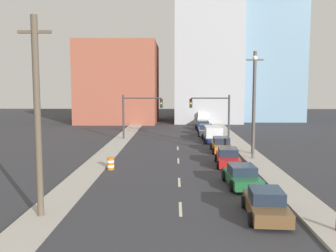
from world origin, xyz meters
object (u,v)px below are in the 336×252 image
Objects in this scene: sedan_orange at (221,145)px; box_truck_navy at (213,134)px; sedan_red at (228,158)px; sedan_green at (242,176)px; pickup_truck_white at (203,120)px; traffic_barrel at (111,164)px; sedan_brown at (266,204)px; traffic_signal_left at (136,110)px; sedan_silver at (206,130)px; utility_pole_right_mid at (254,103)px; street_lamp at (254,101)px; sedan_blue at (203,126)px; traffic_signal_right at (216,110)px; utility_pole_left_near at (37,117)px.

box_truck_navy reaches higher than sedan_orange.
box_truck_navy is (0.14, 13.53, 0.21)m from sedan_red.
sedan_green is 0.81× the size of box_truck_navy.
box_truck_navy is 0.85× the size of pickup_truck_white.
sedan_green reaches higher than traffic_barrel.
sedan_green is (-0.16, 5.92, -0.00)m from sedan_brown.
sedan_red is (-0.17, 12.40, 0.01)m from sedan_brown.
pickup_truck_white is (0.22, 45.34, 0.23)m from sedan_brown.
sedan_red is at bearing -90.51° from box_truck_navy.
traffic_signal_left is 9.84m from box_truck_navy.
sedan_silver reaches higher than sedan_green.
utility_pole_right_mid is at bearing -82.30° from pickup_truck_white.
traffic_barrel is at bearing -103.60° from pickup_truck_white.
box_truck_navy is (-2.39, 11.24, -4.42)m from street_lamp.
sedan_blue is at bearing 93.79° from sedan_brown.
traffic_signal_right is 1.26× the size of sedan_brown.
sedan_silver is 1.08× the size of sedan_blue.
traffic_barrel is 29.10m from sedan_blue.
sedan_brown reaches higher than sedan_green.
box_truck_navy reaches higher than sedan_brown.
traffic_signal_left is at bearing -115.55° from pickup_truck_white.
sedan_brown is at bearing -89.38° from sedan_orange.
box_truck_navy is (-0.11, 7.01, 0.19)m from sedan_orange.
traffic_signal_left is at bearing 88.98° from traffic_barrel.
sedan_red reaches higher than sedan_brown.
traffic_signal_left is 1.01× the size of box_truck_navy.
traffic_signal_left is 0.56× the size of utility_pole_left_near.
sedan_red is 19.44m from sedan_silver.
traffic_signal_right is 1.24× the size of sedan_green.
utility_pole_left_near reaches higher than pickup_truck_white.
sedan_orange is 12.94m from sedan_silver.
sedan_blue is at bearing 94.13° from traffic_signal_right.
utility_pole_right_mid reaches higher than traffic_signal_right.
box_truck_navy is at bearing -89.73° from sedan_blue.
traffic_signal_right reaches higher than sedan_brown.
utility_pole_left_near is 12.09m from sedan_brown.
traffic_signal_right is at bearing 90.72° from sedan_red.
pickup_truck_white is (0.55, 7.12, 0.24)m from sedan_blue.
sedan_green is at bearing -26.49° from traffic_barrel.
utility_pole_left_near is at bearing -106.49° from sedan_silver.
sedan_orange is 26.42m from pickup_truck_white.
sedan_silver is (-0.37, 5.92, -0.20)m from box_truck_navy.
traffic_signal_left is 1.18× the size of sedan_silver.
street_lamp is 15.59m from sedan_brown.
utility_pole_left_near is 1.54× the size of pickup_truck_white.
sedan_blue is at bearing 92.07° from sedan_orange.
street_lamp is at bearing -46.76° from traffic_signal_left.
utility_pole_left_near is 2.24× the size of sedan_brown.
sedan_brown reaches higher than sedan_blue.
sedan_red is at bearing 49.29° from utility_pole_left_near.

